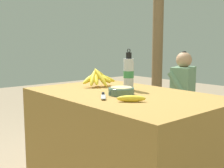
# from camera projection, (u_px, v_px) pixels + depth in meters

# --- Properties ---
(market_counter) EXTENTS (1.34, 0.85, 0.79)m
(market_counter) POSITION_uv_depth(u_px,v_px,m) (122.00, 148.00, 1.97)
(market_counter) COLOR olive
(market_counter) RESTS_ON ground_plane
(banana_bunch_ripe) EXTENTS (0.19, 0.31, 0.15)m
(banana_bunch_ripe) POSITION_uv_depth(u_px,v_px,m) (98.00, 78.00, 2.21)
(banana_bunch_ripe) COLOR #4C381E
(banana_bunch_ripe) RESTS_ON market_counter
(serving_bowl) EXTENTS (0.17, 0.17, 0.05)m
(serving_bowl) POSITION_uv_depth(u_px,v_px,m) (121.00, 91.00, 1.83)
(serving_bowl) COLOR #4C6B5B
(serving_bowl) RESTS_ON market_counter
(water_bottle) EXTENTS (0.08, 0.08, 0.30)m
(water_bottle) POSITION_uv_depth(u_px,v_px,m) (129.00, 73.00, 2.03)
(water_bottle) COLOR silver
(water_bottle) RESTS_ON market_counter
(loose_banana_front) EXTENTS (0.14, 0.15, 0.04)m
(loose_banana_front) POSITION_uv_depth(u_px,v_px,m) (131.00, 99.00, 1.61)
(loose_banana_front) COLOR yellow
(loose_banana_front) RESTS_ON market_counter
(knife) EXTENTS (0.17, 0.14, 0.02)m
(knife) POSITION_uv_depth(u_px,v_px,m) (103.00, 95.00, 1.78)
(knife) COLOR #BCBCC1
(knife) RESTS_ON market_counter
(wooden_bench) EXTENTS (1.45, 0.32, 0.39)m
(wooden_bench) POSITION_uv_depth(u_px,v_px,m) (201.00, 117.00, 3.07)
(wooden_bench) COLOR brown
(wooden_bench) RESTS_ON ground_plane
(seated_vendor) EXTENTS (0.47, 0.43, 1.05)m
(seated_vendor) POSITION_uv_depth(u_px,v_px,m) (179.00, 91.00, 3.20)
(seated_vendor) COLOR #473828
(seated_vendor) RESTS_ON ground_plane
(support_post_near) EXTENTS (0.15, 0.15, 2.40)m
(support_post_near) POSITION_uv_depth(u_px,v_px,m) (158.00, 39.00, 3.96)
(support_post_near) COLOR brown
(support_post_near) RESTS_ON ground_plane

